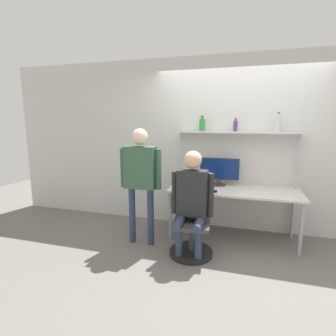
% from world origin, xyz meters
% --- Properties ---
extents(ground_plane, '(12.00, 12.00, 0.00)m').
position_xyz_m(ground_plane, '(0.00, 0.00, 0.00)').
color(ground_plane, slate).
extents(wall_back, '(8.00, 0.06, 2.70)m').
position_xyz_m(wall_back, '(0.00, 0.80, 1.35)').
color(wall_back, silver).
rests_on(wall_back, ground_plane).
extents(desk, '(1.85, 0.75, 0.74)m').
position_xyz_m(desk, '(0.00, 0.39, 0.67)').
color(desk, beige).
rests_on(desk, ground_plane).
extents(shelf_unit, '(1.76, 0.22, 1.56)m').
position_xyz_m(shelf_unit, '(0.00, 0.65, 1.32)').
color(shelf_unit, silver).
rests_on(shelf_unit, ground_plane).
extents(monitor, '(0.59, 0.22, 0.42)m').
position_xyz_m(monitor, '(-0.23, 0.58, 0.97)').
color(monitor, '#333338').
rests_on(monitor, desk).
extents(laptop, '(0.33, 0.25, 0.25)m').
position_xyz_m(laptop, '(-0.49, 0.24, 0.81)').
color(laptop, silver).
rests_on(laptop, desk).
extents(cell_phone, '(0.07, 0.15, 0.01)m').
position_xyz_m(cell_phone, '(-0.24, 0.15, 0.75)').
color(cell_phone, silver).
rests_on(cell_phone, desk).
extents(office_chair, '(0.56, 0.56, 0.90)m').
position_xyz_m(office_chair, '(-0.49, -0.24, 0.27)').
color(office_chair, black).
rests_on(office_chair, ground_plane).
extents(person_seated, '(0.54, 0.47, 1.36)m').
position_xyz_m(person_seated, '(-0.48, -0.29, 0.79)').
color(person_seated, '#2D3856').
rests_on(person_seated, ground_plane).
extents(person_standing, '(0.59, 0.22, 1.62)m').
position_xyz_m(person_standing, '(-1.22, -0.15, 1.03)').
color(person_standing, '#2D3856').
rests_on(person_standing, ground_plane).
extents(bottle_green, '(0.09, 0.09, 0.23)m').
position_xyz_m(bottle_green, '(-0.52, 0.65, 1.66)').
color(bottle_green, '#2D8C3F').
rests_on(bottle_green, shelf_unit).
extents(bottle_clear, '(0.07, 0.07, 0.27)m').
position_xyz_m(bottle_clear, '(0.56, 0.65, 1.68)').
color(bottle_clear, silver).
rests_on(bottle_clear, shelf_unit).
extents(bottle_purple, '(0.06, 0.06, 0.19)m').
position_xyz_m(bottle_purple, '(-0.03, 0.65, 1.65)').
color(bottle_purple, '#593372').
rests_on(bottle_purple, shelf_unit).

